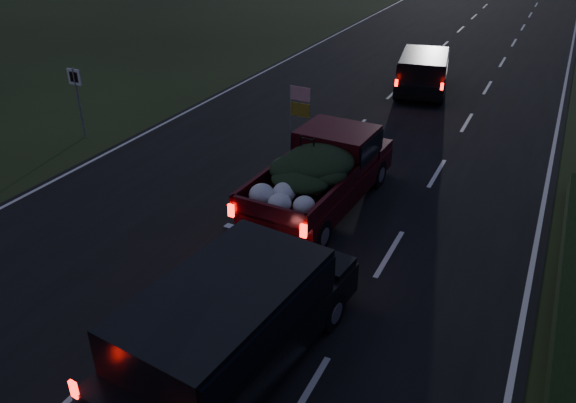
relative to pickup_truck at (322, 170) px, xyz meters
The scene contains 6 objects.
ground 4.31m from the pickup_truck, 105.81° to the right, with size 120.00×120.00×0.00m, color black.
road_asphalt 4.31m from the pickup_truck, 105.81° to the right, with size 14.00×120.00×0.02m, color black.
route_sign 9.70m from the pickup_truck, behind, with size 0.55×0.08×2.50m.
pickup_truck is the anchor object (origin of this frame).
lead_suv 11.50m from the pickup_truck, 90.46° to the left, with size 2.79×5.07×1.38m.
rear_suv 6.43m from the pickup_truck, 81.32° to the right, with size 2.79×5.57×1.54m.
Camera 1 is at (6.36, -8.75, 7.58)m, focal length 35.00 mm.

